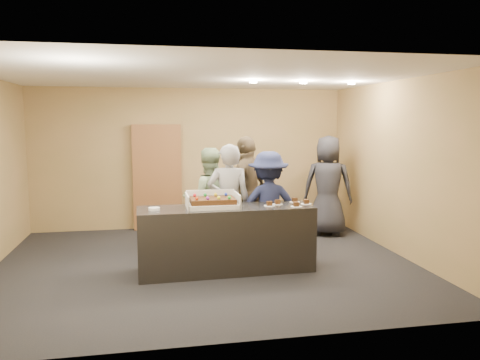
% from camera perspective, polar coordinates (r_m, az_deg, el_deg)
% --- Properties ---
extents(room, '(6.04, 6.00, 2.70)m').
position_cam_1_polar(room, '(6.69, -4.19, 0.98)').
color(room, black).
rests_on(room, ground).
extents(serving_counter, '(2.42, 0.77, 0.90)m').
position_cam_1_polar(serving_counter, '(6.53, -1.72, -7.18)').
color(serving_counter, black).
rests_on(serving_counter, floor).
extents(storage_cabinet, '(0.91, 0.15, 2.01)m').
position_cam_1_polar(storage_cabinet, '(9.08, -10.04, 0.33)').
color(storage_cabinet, brown).
rests_on(storage_cabinet, floor).
extents(cake_box, '(0.71, 0.49, 0.21)m').
position_cam_1_polar(cake_box, '(6.42, -3.40, -2.90)').
color(cake_box, white).
rests_on(cake_box, serving_counter).
extents(sheet_cake, '(0.60, 0.42, 0.12)m').
position_cam_1_polar(sheet_cake, '(6.39, -3.37, -2.49)').
color(sheet_cake, '#3A1F0D').
rests_on(sheet_cake, cake_box).
extents(plate_stack, '(0.15, 0.15, 0.04)m').
position_cam_1_polar(plate_stack, '(6.28, -10.42, -3.49)').
color(plate_stack, white).
rests_on(plate_stack, serving_counter).
extents(slice_a, '(0.15, 0.15, 0.07)m').
position_cam_1_polar(slice_a, '(6.50, 3.59, -2.99)').
color(slice_a, white).
rests_on(slice_a, serving_counter).
extents(slice_b, '(0.15, 0.15, 0.07)m').
position_cam_1_polar(slice_b, '(6.63, 4.60, -2.80)').
color(slice_b, white).
rests_on(slice_b, serving_counter).
extents(slice_c, '(0.15, 0.15, 0.07)m').
position_cam_1_polar(slice_c, '(6.48, 6.86, -3.06)').
color(slice_c, white).
rests_on(slice_c, serving_counter).
extents(slice_d, '(0.15, 0.15, 0.07)m').
position_cam_1_polar(slice_d, '(6.83, 6.69, -2.52)').
color(slice_d, white).
rests_on(slice_d, serving_counter).
extents(slice_e, '(0.15, 0.15, 0.07)m').
position_cam_1_polar(slice_e, '(6.70, 8.07, -2.74)').
color(slice_e, white).
rests_on(slice_e, serving_counter).
extents(person_server_grey, '(0.70, 0.51, 1.74)m').
position_cam_1_polar(person_server_grey, '(6.89, -1.36, -2.83)').
color(person_server_grey, gray).
rests_on(person_server_grey, floor).
extents(person_sage_man, '(0.82, 0.65, 1.66)m').
position_cam_1_polar(person_sage_man, '(7.47, -3.89, -2.41)').
color(person_sage_man, '#91AB80').
rests_on(person_sage_man, floor).
extents(person_navy_man, '(1.08, 0.65, 1.63)m').
position_cam_1_polar(person_navy_man, '(7.02, 3.46, -3.14)').
color(person_navy_man, '#1B2144').
rests_on(person_navy_man, floor).
extents(person_brown_extra, '(1.05, 1.10, 1.83)m').
position_cam_1_polar(person_brown_extra, '(7.62, 0.91, -1.53)').
color(person_brown_extra, brown).
rests_on(person_brown_extra, floor).
extents(person_dark_suit, '(1.05, 0.88, 1.82)m').
position_cam_1_polar(person_dark_suit, '(8.63, 10.66, -0.67)').
color(person_dark_suit, '#242429').
rests_on(person_dark_suit, floor).
extents(ceiling_spotlights, '(1.72, 0.12, 0.03)m').
position_cam_1_polar(ceiling_spotlights, '(7.51, 7.73, 11.70)').
color(ceiling_spotlights, '#FFEAC6').
rests_on(ceiling_spotlights, ceiling).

